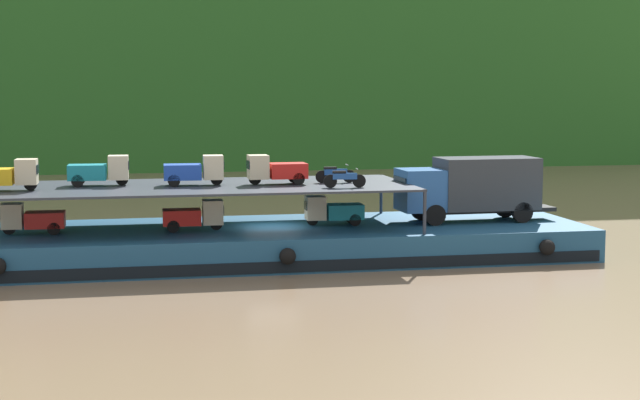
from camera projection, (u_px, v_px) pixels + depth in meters
The scene contains 13 objects.
ground_plane at pixel (272, 258), 45.15m from camera, with size 400.00×400.00×0.00m, color #7F664C.
cargo_barge at pixel (272, 242), 45.04m from camera, with size 29.49×8.98×1.50m.
covered_lorry at pixel (472, 187), 46.55m from camera, with size 7.90×2.48×3.10m.
cargo_rack at pixel (190, 187), 44.01m from camera, with size 20.29×7.61×2.00m.
mini_truck_lower_stern at pixel (32, 219), 42.60m from camera, with size 2.74×1.21×1.38m.
mini_truck_lower_aft at pixel (194, 215), 43.63m from camera, with size 2.76×1.23×1.38m.
mini_truck_lower_mid at pixel (333, 210), 45.46m from camera, with size 2.77×1.26×1.38m.
mini_truck_upper_stern at pixel (7, 175), 41.68m from camera, with size 2.76×1.23×1.38m.
mini_truck_upper_mid at pixel (100, 171), 43.90m from camera, with size 2.76×1.24×1.38m.
mini_truck_upper_fore at pixel (195, 170), 44.04m from camera, with size 2.78×1.26×1.38m.
mini_truck_upper_bow at pixel (276, 170), 44.51m from camera, with size 2.77×1.26×1.38m.
motorcycle_upper_port at pixel (344, 178), 43.05m from camera, with size 1.90×0.55×0.87m.
motorcycle_upper_centre at pixel (335, 174), 45.28m from camera, with size 1.90×0.55×0.87m.
Camera 1 is at (-6.56, -44.10, 7.93)m, focal length 53.96 mm.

